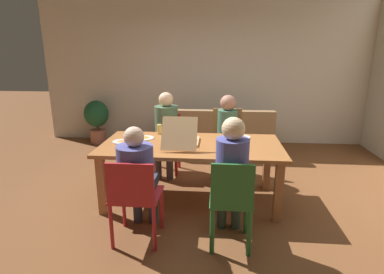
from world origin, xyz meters
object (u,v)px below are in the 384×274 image
at_px(pizza_box_0, 182,140).
at_px(plate_1, 232,145).
at_px(dining_table, 191,151).
at_px(couch, 216,136).
at_px(chair_0, 227,138).
at_px(drinking_glass_0, 141,145).
at_px(person_1, 137,172).
at_px(drinking_glass_1, 159,129).
at_px(chair_1, 134,195).
at_px(chair_3, 168,141).
at_px(potted_plant, 97,118).
at_px(plate_3, 121,141).
at_px(plate_2, 144,138).
at_px(plate_0, 242,137).
at_px(chair_2, 231,202).
at_px(person_0, 227,130).
at_px(person_3, 166,127).
at_px(person_2, 232,170).

distance_m(pizza_box_0, plate_1, 0.60).
distance_m(dining_table, couch, 2.05).
distance_m(chair_0, drinking_glass_0, 1.59).
bearing_deg(pizza_box_0, person_1, -113.07).
height_order(plate_1, drinking_glass_1, drinking_glass_1).
bearing_deg(chair_1, chair_3, 90.00).
xyz_separation_m(chair_1, drinking_glass_0, (-0.10, 0.69, 0.28)).
bearing_deg(drinking_glass_1, potted_plant, 130.58).
bearing_deg(dining_table, plate_3, -179.67).
relative_size(plate_2, couch, 0.12).
distance_m(dining_table, drinking_glass_0, 0.63).
relative_size(dining_table, plate_1, 8.42).
height_order(plate_0, couch, couch).
bearing_deg(potted_plant, chair_2, -52.07).
relative_size(plate_0, couch, 0.11).
bearing_deg(person_0, drinking_glass_0, -133.59).
xyz_separation_m(dining_table, person_3, (-0.45, 0.87, 0.08)).
bearing_deg(drinking_glass_0, person_1, -79.69).
xyz_separation_m(person_3, couch, (0.73, 1.13, -0.44)).
bearing_deg(chair_3, plate_2, -101.27).
xyz_separation_m(person_2, couch, (-0.17, 2.82, -0.45)).
xyz_separation_m(chair_0, chair_3, (-0.90, 0.04, -0.08)).
bearing_deg(plate_0, chair_1, -129.92).
bearing_deg(dining_table, person_1, -119.35).
relative_size(person_1, potted_plant, 1.34).
bearing_deg(chair_0, person_1, -117.25).
distance_m(person_2, plate_1, 0.79).
bearing_deg(person_0, person_3, 175.44).
distance_m(person_0, drinking_glass_0, 1.46).
relative_size(person_2, plate_3, 5.87).
relative_size(pizza_box_0, plate_0, 2.78).
bearing_deg(plate_3, pizza_box_0, 0.13).
bearing_deg(pizza_box_0, drinking_glass_1, 130.06).
height_order(plate_0, drinking_glass_0, drinking_glass_0).
bearing_deg(plate_1, chair_0, 92.30).
xyz_separation_m(dining_table, person_1, (-0.45, -0.81, 0.04)).
relative_size(chair_3, person_3, 0.72).
height_order(person_0, chair_1, person_0).
bearing_deg(plate_3, chair_0, 36.05).
bearing_deg(drinking_glass_0, chair_1, -81.87).
relative_size(chair_0, plate_0, 4.49).
relative_size(plate_1, drinking_glass_0, 2.23).
bearing_deg(chair_3, drinking_glass_0, -94.53).
bearing_deg(chair_1, potted_plant, 116.70).
bearing_deg(chair_0, person_0, -90.00).
distance_m(chair_1, plate_2, 1.17).
distance_m(drinking_glass_1, potted_plant, 2.54).
bearing_deg(person_0, person_1, -119.48).
xyz_separation_m(chair_3, couch, (0.73, 1.01, -0.18)).
height_order(chair_1, plate_3, chair_1).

